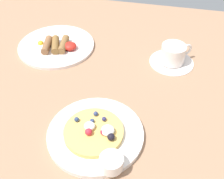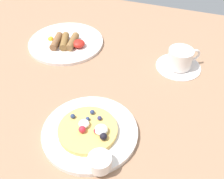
{
  "view_description": "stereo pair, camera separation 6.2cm",
  "coord_description": "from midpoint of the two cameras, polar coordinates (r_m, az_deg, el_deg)",
  "views": [
    {
      "loc": [
        18.17,
        -50.8,
        55.15
      ],
      "look_at": [
        6.46,
        2.36,
        4.0
      ],
      "focal_mm": 43.57,
      "sensor_mm": 36.0,
      "label": 1
    },
    {
      "loc": [
        24.15,
        -49.12,
        55.15
      ],
      "look_at": [
        6.46,
        2.36,
        4.0
      ],
      "focal_mm": 43.57,
      "sensor_mm": 36.0,
      "label": 2
    }
  ],
  "objects": [
    {
      "name": "syrup_ramekin",
      "position": [
        0.61,
        0.41,
        -15.07
      ],
      "size": [
        5.35,
        5.35,
        3.15
      ],
      "color": "white",
      "rests_on": "pancake_plate"
    },
    {
      "name": "coffee_cup",
      "position": [
        0.9,
        16.14,
        6.37
      ],
      "size": [
        9.96,
        8.18,
        5.97
      ],
      "color": "white",
      "rests_on": "coffee_saucer"
    },
    {
      "name": "ground_plane",
      "position": [
        0.78,
        -2.76,
        -3.08
      ],
      "size": [
        182.22,
        128.86,
        3.0
      ],
      "primitive_type": "cube",
      "color": "#9C7457"
    },
    {
      "name": "fried_breakfast",
      "position": [
        0.98,
        -7.97,
        9.87
      ],
      "size": [
        16.59,
        10.49,
        2.69
      ],
      "color": "brown",
      "rests_on": "breakfast_plate"
    },
    {
      "name": "coffee_saucer",
      "position": [
        0.92,
        15.64,
        4.66
      ],
      "size": [
        14.47,
        14.47,
        0.6
      ],
      "primitive_type": "cylinder",
      "color": "white",
      "rests_on": "ground_plane"
    },
    {
      "name": "breakfast_plate",
      "position": [
        1.0,
        -7.86,
        9.7
      ],
      "size": [
        26.65,
        26.65,
        1.04
      ],
      "primitive_type": "cylinder",
      "color": "white",
      "rests_on": "ground_plane"
    },
    {
      "name": "pancake_with_berries",
      "position": [
        0.67,
        -2.26,
        -8.5
      ],
      "size": [
        14.76,
        14.76,
        3.22
      ],
      "color": "#E1B55A",
      "rests_on": "pancake_plate"
    },
    {
      "name": "pancake_plate",
      "position": [
        0.69,
        -2.04,
        -9.02
      ],
      "size": [
        24.05,
        24.05,
        1.4
      ],
      "primitive_type": "cylinder",
      "color": "white",
      "rests_on": "ground_plane"
    }
  ]
}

